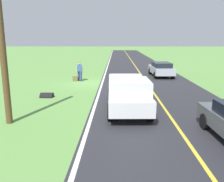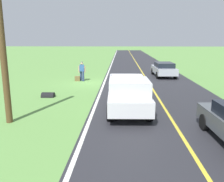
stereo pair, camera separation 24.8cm
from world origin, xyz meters
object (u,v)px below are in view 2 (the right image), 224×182
pickup_truck_passing (128,93)px  sedan_near_oncoming (164,69)px  hitchhiker_walking (82,70)px  utility_pole_roadside (2,42)px  suitcase_carried (77,79)px

pickup_truck_passing → sedan_near_oncoming: size_ratio=1.22×
hitchhiker_walking → utility_pole_roadside: size_ratio=0.25×
utility_pole_roadside → sedan_near_oncoming: bearing=-124.0°
hitchhiker_walking → pickup_truck_passing: (-3.86, 9.00, -0.01)m
sedan_near_oncoming → utility_pole_roadside: size_ratio=0.63×
pickup_truck_passing → utility_pole_roadside: size_ratio=0.77×
suitcase_carried → pickup_truck_passing: 9.89m
sedan_near_oncoming → utility_pole_roadside: utility_pole_roadside is taller
pickup_truck_passing → suitcase_carried: bearing=-64.3°
pickup_truck_passing → sedan_near_oncoming: bearing=-108.1°
utility_pole_roadside → suitcase_carried: bearing=-96.0°
pickup_truck_passing → utility_pole_roadside: bearing=19.0°
hitchhiker_walking → pickup_truck_passing: pickup_truck_passing is taller
sedan_near_oncoming → utility_pole_roadside: bearing=56.0°
suitcase_carried → sedan_near_oncoming: size_ratio=0.10×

